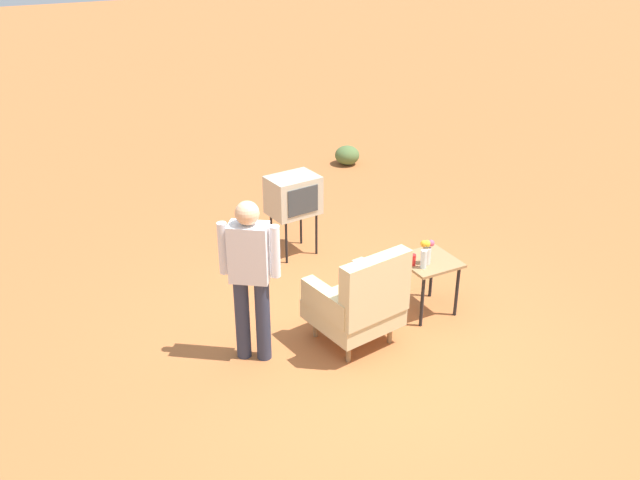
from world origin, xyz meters
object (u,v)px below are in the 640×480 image
(flower_vase, at_px, (427,251))
(tv_on_stand, at_px, (293,196))
(armchair, at_px, (360,301))
(person_standing, at_px, (250,272))
(bottle_short_clear, at_px, (424,259))
(side_table, at_px, (429,268))
(soda_can_red, at_px, (413,260))

(flower_vase, bearing_deg, tv_on_stand, -73.27)
(armchair, bearing_deg, flower_vase, -170.21)
(tv_on_stand, bearing_deg, armchair, 81.80)
(tv_on_stand, distance_m, person_standing, 2.24)
(bottle_short_clear, relative_size, flower_vase, 0.75)
(tv_on_stand, height_order, bottle_short_clear, tv_on_stand)
(armchair, distance_m, side_table, 0.98)
(bottle_short_clear, bearing_deg, person_standing, -6.39)
(armchair, distance_m, person_standing, 1.14)
(bottle_short_clear, height_order, flower_vase, flower_vase)
(side_table, height_order, soda_can_red, soda_can_red)
(person_standing, bearing_deg, flower_vase, 175.83)
(tv_on_stand, bearing_deg, flower_vase, 106.73)
(armchair, relative_size, flower_vase, 4.00)
(person_standing, height_order, bottle_short_clear, person_standing)
(armchair, xyz_separation_m, bottle_short_clear, (-0.80, -0.09, 0.22))
(armchair, distance_m, flower_vase, 0.94)
(tv_on_stand, distance_m, bottle_short_clear, 2.07)
(person_standing, distance_m, bottle_short_clear, 1.84)
(side_table, xyz_separation_m, soda_can_red, (0.22, 0.01, 0.15))
(soda_can_red, distance_m, flower_vase, 0.18)
(armchair, xyz_separation_m, tv_on_stand, (-0.30, -2.10, 0.28))
(soda_can_red, bearing_deg, armchair, 14.24)
(bottle_short_clear, distance_m, flower_vase, 0.12)
(tv_on_stand, bearing_deg, soda_can_red, 102.87)
(tv_on_stand, xyz_separation_m, soda_can_red, (-0.44, 1.91, -0.10))
(person_standing, bearing_deg, soda_can_red, 176.60)
(bottle_short_clear, bearing_deg, soda_can_red, -57.20)
(armchair, height_order, tv_on_stand, armchair)
(armchair, bearing_deg, person_standing, -16.09)
(tv_on_stand, relative_size, person_standing, 0.63)
(person_standing, relative_size, bottle_short_clear, 8.20)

